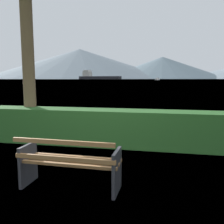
{
  "coord_description": "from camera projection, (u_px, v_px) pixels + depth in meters",
  "views": [
    {
      "loc": [
        1.41,
        -3.6,
        1.77
      ],
      "look_at": [
        0.0,
        3.31,
        0.79
      ],
      "focal_mm": 39.49,
      "sensor_mm": 36.0,
      "label": 1
    }
  ],
  "objects": [
    {
      "name": "ground_plane",
      "position": [
        71.0,
        187.0,
        4.02
      ],
      "size": [
        1400.0,
        1400.0,
        0.0
      ],
      "primitive_type": "plane",
      "color": "#4C6B33"
    },
    {
      "name": "water_surface",
      "position": [
        161.0,
        79.0,
        301.32
      ],
      "size": [
        620.0,
        620.0,
        0.0
      ],
      "primitive_type": "plane",
      "color": "#7A99A8",
      "rests_on": "ground_plane"
    },
    {
      "name": "park_bench",
      "position": [
        69.0,
        164.0,
        3.9
      ],
      "size": [
        1.61,
        0.61,
        0.87
      ],
      "color": "olive",
      "rests_on": "ground_plane"
    },
    {
      "name": "hedge_row",
      "position": [
        107.0,
        127.0,
        6.52
      ],
      "size": [
        9.11,
        0.77,
        0.94
      ],
      "primitive_type": "cube",
      "color": "#285B23",
      "rests_on": "ground_plane"
    },
    {
      "name": "cargo_ship_large",
      "position": [
        96.0,
        77.0,
        331.28
      ],
      "size": [
        61.45,
        26.01,
        12.36
      ],
      "color": "#232328",
      "rests_on": "water_surface"
    },
    {
      "name": "fishing_boat_near",
      "position": [
        157.0,
        79.0,
        207.63
      ],
      "size": [
        4.17,
        6.53,
        1.87
      ],
      "color": "silver",
      "rests_on": "water_surface"
    },
    {
      "name": "distant_hills",
      "position": [
        160.0,
        66.0,
        536.22
      ],
      "size": [
        827.25,
        468.79,
        65.13
      ],
      "color": "gray",
      "rests_on": "ground_plane"
    }
  ]
}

